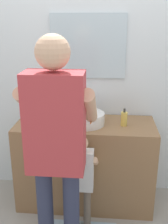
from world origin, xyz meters
The scene contains 9 objects.
ground_plane centered at (0.00, 0.00, 0.00)m, with size 14.00×14.00×0.00m, color #9E998E.
back_wall centered at (0.00, 0.62, 1.35)m, with size 4.40×0.10×2.70m.
vanity_cabinet centered at (0.00, 0.30, 0.43)m, with size 1.32×0.54×0.86m, color olive.
sink_basin centered at (0.00, 0.28, 0.92)m, with size 0.36×0.36×0.11m.
faucet centered at (0.00, 0.50, 0.94)m, with size 0.18×0.14×0.18m.
toothbrush_cup centered at (-0.33, 0.34, 0.91)m, with size 0.07×0.07×0.21m.
soap_bottle centered at (0.36, 0.28, 0.93)m, with size 0.06×0.06×0.17m.
child_toddler centered at (0.00, -0.10, 0.54)m, with size 0.28×0.28×0.90m.
adult_parent centered at (-0.14, -0.42, 1.04)m, with size 0.53×0.56×1.73m.
Camera 1 is at (0.21, -2.15, 1.82)m, focal length 44.45 mm.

